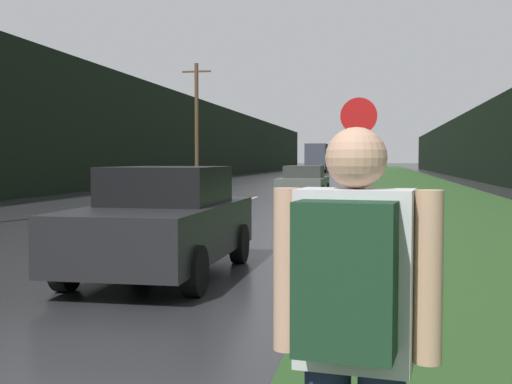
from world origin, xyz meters
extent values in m
cube|color=#26471E|center=(7.38, 40.00, 0.01)|extent=(6.00, 240.00, 0.02)
cube|color=silver|center=(0.00, 13.82, 0.00)|extent=(0.12, 3.00, 0.01)
cube|color=silver|center=(0.00, 20.82, 0.00)|extent=(0.12, 3.00, 0.01)
cube|color=silver|center=(0.00, 27.82, 0.00)|extent=(0.12, 3.00, 0.01)
cube|color=black|center=(-10.38, 50.00, 3.32)|extent=(2.00, 140.00, 6.64)
cube|color=black|center=(13.38, 50.00, 2.79)|extent=(2.00, 140.00, 5.58)
cylinder|color=#4C3823|center=(-5.81, 40.15, 3.75)|extent=(0.24, 0.24, 7.50)
cube|color=#4C3823|center=(-5.81, 40.15, 7.00)|extent=(1.80, 0.10, 0.10)
cylinder|color=slate|center=(4.80, 12.89, 1.02)|extent=(0.07, 0.07, 2.04)
cylinder|color=#B71414|center=(4.80, 12.89, 2.34)|extent=(0.61, 0.02, 0.61)
cube|color=silver|center=(5.04, 4.29, 1.20)|extent=(0.43, 0.28, 0.63)
sphere|color=tan|center=(5.04, 4.29, 1.62)|extent=(0.22, 0.22, 0.22)
cylinder|color=tan|center=(4.79, 4.32, 1.21)|extent=(0.10, 0.10, 0.60)
cylinder|color=tan|center=(5.29, 4.25, 1.21)|extent=(0.10, 0.10, 0.60)
cube|color=#193823|center=(5.01, 4.08, 1.23)|extent=(0.34, 0.22, 0.51)
cube|color=black|center=(2.19, 10.48, 0.63)|extent=(1.72, 4.05, 0.72)
cube|color=black|center=(2.19, 10.69, 1.25)|extent=(1.47, 1.82, 0.52)
cylinder|color=black|center=(3.01, 9.23, 0.30)|extent=(0.20, 0.61, 0.61)
cylinder|color=black|center=(1.37, 9.23, 0.30)|extent=(0.20, 0.61, 0.61)
cylinder|color=black|center=(3.01, 11.74, 0.30)|extent=(0.20, 0.61, 0.61)
cylinder|color=black|center=(1.37, 11.74, 0.30)|extent=(0.20, 0.61, 0.61)
cube|color=#4C514C|center=(2.19, 27.87, 0.59)|extent=(1.75, 4.30, 0.60)
cube|color=#2D302D|center=(2.19, 28.08, 1.13)|extent=(1.49, 1.93, 0.48)
cylinder|color=black|center=(3.02, 26.54, 0.32)|extent=(0.20, 0.64, 0.64)
cylinder|color=black|center=(1.36, 26.54, 0.32)|extent=(0.20, 0.64, 0.64)
cylinder|color=black|center=(3.02, 29.20, 0.32)|extent=(0.20, 0.64, 0.64)
cylinder|color=black|center=(1.36, 29.20, 0.32)|extent=(0.20, 0.64, 0.64)
cube|color=black|center=(-2.19, 85.01, 1.58)|extent=(2.34, 2.32, 2.35)
cube|color=#333842|center=(-2.19, 81.06, 1.97)|extent=(2.46, 5.59, 3.13)
cylinder|color=black|center=(-3.36, 84.78, 0.45)|extent=(0.28, 0.90, 0.90)
cylinder|color=black|center=(-1.02, 84.78, 0.45)|extent=(0.28, 0.90, 0.90)
cylinder|color=black|center=(-3.36, 79.66, 0.45)|extent=(0.28, 0.90, 0.90)
cylinder|color=black|center=(-1.02, 79.66, 0.45)|extent=(0.28, 0.90, 0.90)
camera|label=1|loc=(5.11, 2.00, 1.61)|focal=45.00mm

